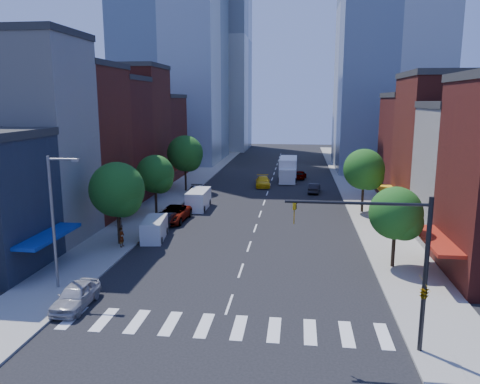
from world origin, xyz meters
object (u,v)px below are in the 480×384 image
object	(u,v)px
parked_car_rear	(195,191)
box_truck	(288,170)
parked_car_front	(76,296)
traffic_car_far	(301,175)
traffic_car_oncoming	(314,188)
pedestrian_far	(119,226)
pedestrian_near	(122,237)
cargo_van_near	(154,229)
parked_car_third	(173,214)
parked_car_second	(164,221)
cargo_van_far	(198,200)
taxi	(263,182)

from	to	relation	value
parked_car_rear	box_truck	bearing A→B (deg)	44.01
parked_car_front	traffic_car_far	distance (m)	52.23
traffic_car_oncoming	pedestrian_far	size ratio (longest dim) A/B	2.35
pedestrian_near	cargo_van_near	bearing A→B (deg)	-28.07
parked_car_third	parked_car_second	bearing A→B (deg)	-93.68
parked_car_second	box_truck	bearing A→B (deg)	76.52
parked_car_third	cargo_van_far	bearing A→B (deg)	79.80
traffic_car_far	pedestrian_near	xyz separation A→B (m)	(-15.52, -38.64, 0.31)
traffic_car_oncoming	pedestrian_near	xyz separation A→B (m)	(-17.38, -27.08, 0.34)
parked_car_third	taxi	distance (m)	22.96
traffic_car_oncoming	pedestrian_far	xyz separation A→B (m)	(-19.04, -23.48, 0.35)
parked_car_front	cargo_van_far	size ratio (longest dim) A/B	0.83
parked_car_front	pedestrian_far	world-z (taller)	pedestrian_far
parked_car_rear	pedestrian_far	world-z (taller)	pedestrian_far
traffic_car_far	pedestrian_far	world-z (taller)	pedestrian_far
parked_car_second	parked_car_third	xyz separation A→B (m)	(0.28, 2.46, 0.11)
parked_car_front	parked_car_second	world-z (taller)	parked_car_front
cargo_van_near	box_truck	size ratio (longest dim) A/B	0.53
parked_car_second	pedestrian_near	size ratio (longest dim) A/B	2.57
pedestrian_near	parked_car_front	bearing A→B (deg)	-166.66
traffic_car_oncoming	parked_car_second	bearing A→B (deg)	59.22
taxi	traffic_car_far	world-z (taller)	taxi
parked_car_third	cargo_van_near	xyz separation A→B (m)	(-0.03, -6.53, 0.14)
cargo_van_far	pedestrian_far	size ratio (longest dim) A/B	3.09
parked_car_front	pedestrian_far	xyz separation A→B (m)	(-3.16, 15.28, 0.25)
parked_car_front	traffic_car_oncoming	size ratio (longest dim) A/B	1.10
parked_car_rear	traffic_car_far	bearing A→B (deg)	42.86
taxi	traffic_car_oncoming	xyz separation A→B (m)	(7.45, -3.94, -0.09)
box_truck	pedestrian_near	bearing A→B (deg)	-109.95
parked_car_second	traffic_car_far	bearing A→B (deg)	74.44
box_truck	cargo_van_far	bearing A→B (deg)	-115.12
taxi	box_truck	distance (m)	6.97
traffic_car_oncoming	cargo_van_far	bearing A→B (deg)	46.65
cargo_van_far	box_truck	distance (m)	23.61
parked_car_rear	parked_car_second	bearing A→B (deg)	-94.43
parked_car_second	pedestrian_far	world-z (taller)	pedestrian_far
cargo_van_far	pedestrian_near	size ratio (longest dim) A/B	3.12
cargo_van_near	traffic_car_oncoming	distance (m)	28.63
parked_car_second	cargo_van_far	xyz separation A→B (m)	(1.69, 8.57, 0.40)
taxi	pedestrian_far	world-z (taller)	pedestrian_far
parked_car_rear	pedestrian_near	world-z (taller)	pedestrian_near
taxi	pedestrian_far	bearing A→B (deg)	-118.15
parked_car_third	taxi	size ratio (longest dim) A/B	1.15
traffic_car_far	pedestrian_far	distance (m)	39.03
cargo_van_near	taxi	distance (m)	29.18
cargo_van_far	traffic_car_oncoming	xyz separation A→B (m)	(13.95, 11.50, -0.45)
parked_car_second	traffic_car_oncoming	xyz separation A→B (m)	(15.64, 20.07, -0.06)
traffic_car_far	pedestrian_near	bearing A→B (deg)	76.01
cargo_van_far	parked_car_rear	bearing A→B (deg)	105.17
cargo_van_far	traffic_car_oncoming	size ratio (longest dim) A/B	1.32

